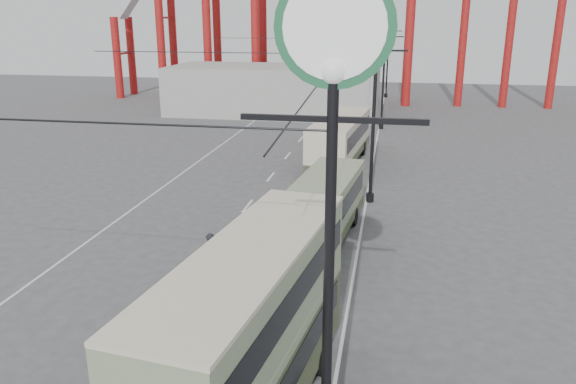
% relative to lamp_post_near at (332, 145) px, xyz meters
% --- Properties ---
extents(road_markings, '(12.52, 120.00, 0.01)m').
position_rel_lamp_post_near_xyz_m(road_markings, '(-6.46, 22.70, -7.86)').
color(road_markings, silver).
rests_on(road_markings, ground).
extents(lamp_post_near, '(3.20, 0.44, 10.80)m').
position_rel_lamp_post_near_xyz_m(lamp_post_near, '(0.00, 0.00, 0.00)').
color(lamp_post_near, black).
rests_on(lamp_post_near, ground).
extents(lamp_post_mid, '(3.20, 0.44, 9.32)m').
position_rel_lamp_post_near_xyz_m(lamp_post_mid, '(0.00, 21.00, -3.18)').
color(lamp_post_mid, black).
rests_on(lamp_post_mid, ground).
extents(lamp_post_far, '(3.20, 0.44, 9.32)m').
position_rel_lamp_post_near_xyz_m(lamp_post_far, '(0.00, 43.00, -3.18)').
color(lamp_post_far, black).
rests_on(lamp_post_far, ground).
extents(lamp_post_distant, '(3.20, 0.44, 9.32)m').
position_rel_lamp_post_near_xyz_m(lamp_post_distant, '(0.00, 65.00, -3.18)').
color(lamp_post_distant, black).
rests_on(lamp_post_distant, ground).
extents(fairground_shed, '(22.00, 10.00, 5.00)m').
position_rel_lamp_post_near_xyz_m(fairground_shed, '(-11.60, 50.00, -5.36)').
color(fairground_shed, '#979792').
rests_on(fairground_shed, ground).
extents(double_decker_bus, '(3.46, 9.25, 4.85)m').
position_rel_lamp_post_near_xyz_m(double_decker_bus, '(-2.06, 2.22, -5.14)').
color(double_decker_bus, '#2F3A1F').
rests_on(double_decker_bus, ground).
extents(single_decker_green, '(3.45, 10.46, 2.90)m').
position_rel_lamp_post_near_xyz_m(single_decker_green, '(-2.00, 14.07, -6.22)').
color(single_decker_green, gray).
rests_on(single_decker_green, ground).
extents(single_decker_cream, '(3.64, 10.80, 3.30)m').
position_rel_lamp_post_near_xyz_m(single_decker_cream, '(-2.53, 29.29, -6.00)').
color(single_decker_cream, beige).
rests_on(single_decker_cream, ground).
extents(pedestrian, '(0.86, 0.76, 1.98)m').
position_rel_lamp_post_near_xyz_m(pedestrian, '(-5.71, 9.89, -6.87)').
color(pedestrian, black).
rests_on(pedestrian, ground).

